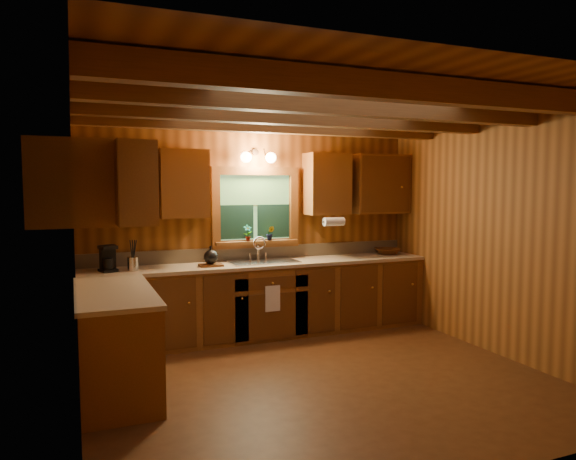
{
  "coord_description": "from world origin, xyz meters",
  "views": [
    {
      "loc": [
        -2.11,
        -4.35,
        1.81
      ],
      "look_at": [
        0.0,
        0.8,
        1.35
      ],
      "focal_mm": 32.9,
      "sensor_mm": 36.0,
      "label": 1
    }
  ],
  "objects_px": {
    "sink": "(263,266)",
    "cutting_board": "(211,265)",
    "wicker_basket": "(387,251)",
    "coffee_maker": "(108,258)"
  },
  "relations": [
    {
      "from": "cutting_board",
      "to": "coffee_maker",
      "type": "bearing_deg",
      "value": 178.99
    },
    {
      "from": "sink",
      "to": "coffee_maker",
      "type": "relative_size",
      "value": 2.9
    },
    {
      "from": "sink",
      "to": "cutting_board",
      "type": "distance_m",
      "value": 0.67
    },
    {
      "from": "sink",
      "to": "cutting_board",
      "type": "xyz_separation_m",
      "value": [
        -0.66,
        -0.09,
        0.06
      ]
    },
    {
      "from": "wicker_basket",
      "to": "sink",
      "type": "bearing_deg",
      "value": -178.64
    },
    {
      "from": "cutting_board",
      "to": "sink",
      "type": "bearing_deg",
      "value": 9.9
    },
    {
      "from": "coffee_maker",
      "to": "sink",
      "type": "bearing_deg",
      "value": -17.03
    },
    {
      "from": "sink",
      "to": "wicker_basket",
      "type": "bearing_deg",
      "value": 1.36
    },
    {
      "from": "sink",
      "to": "cutting_board",
      "type": "relative_size",
      "value": 3.11
    },
    {
      "from": "sink",
      "to": "wicker_basket",
      "type": "distance_m",
      "value": 1.79
    }
  ]
}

